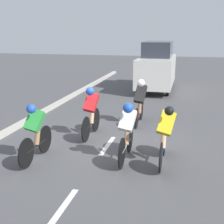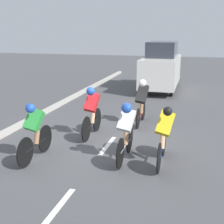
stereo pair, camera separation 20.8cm
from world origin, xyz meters
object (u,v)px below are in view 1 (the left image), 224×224
cyclist_black (140,100)px  cyclist_white (127,130)px  cyclist_green (35,131)px  cyclist_yellow (165,133)px  cyclist_red (91,110)px  support_car (157,67)px

cyclist_black → cyclist_white: 3.04m
cyclist_black → cyclist_green: bearing=61.4°
cyclist_white → cyclist_black: bearing=-87.0°
cyclist_green → cyclist_white: size_ratio=0.98×
cyclist_green → cyclist_white: 2.16m
cyclist_yellow → cyclist_black: cyclist_black is taller
cyclist_black → cyclist_white: cyclist_black is taller
cyclist_red → support_car: (-1.07, -7.91, 0.41)m
cyclist_white → support_car: 9.39m
cyclist_yellow → cyclist_black: size_ratio=1.03×
cyclist_green → support_car: (-1.83, -9.88, 0.45)m
cyclist_red → cyclist_yellow: bearing=146.9°
support_car → cyclist_yellow: bearing=97.0°
cyclist_green → support_car: bearing=-100.5°
cyclist_red → cyclist_white: size_ratio=1.00×
cyclist_yellow → support_car: 9.44m
cyclist_yellow → cyclist_red: (2.22, -1.45, 0.04)m
cyclist_red → cyclist_white: (-1.34, 1.46, -0.01)m
cyclist_green → cyclist_red: 2.11m
support_car → cyclist_red: bearing=82.3°
cyclist_yellow → cyclist_black: (1.04, -3.02, 0.08)m
cyclist_yellow → support_car: size_ratio=0.39×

